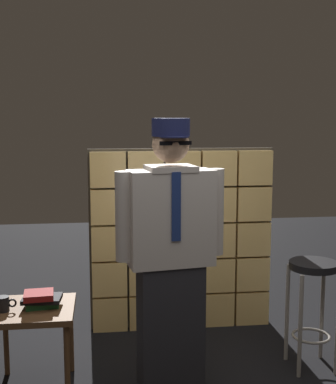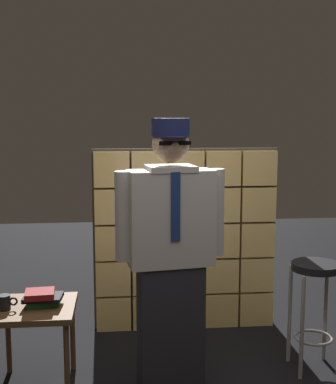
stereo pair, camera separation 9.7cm
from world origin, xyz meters
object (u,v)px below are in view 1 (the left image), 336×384
coffee_mug (3,304)px  book_stack (41,299)px  standing_person (171,253)px  bar_stool (313,289)px  side_table (34,318)px

coffee_mug → book_stack: bearing=11.5°
standing_person → book_stack: 0.89m
bar_stool → side_table: (-1.90, -0.07, -0.09)m
bar_stool → side_table: bar_stool is taller
bar_stool → side_table: size_ratio=1.39×
standing_person → bar_stool: 1.10m
bar_stool → book_stack: bar_stool is taller
standing_person → bar_stool: bearing=2.8°
side_table → book_stack: 0.14m
coffee_mug → bar_stool: bearing=3.3°
standing_person → bar_stool: size_ratio=2.29×
standing_person → coffee_mug: 1.10m
side_table → book_stack: size_ratio=2.16×
book_stack → side_table: bearing=178.2°
standing_person → book_stack: (-0.82, 0.14, -0.31)m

